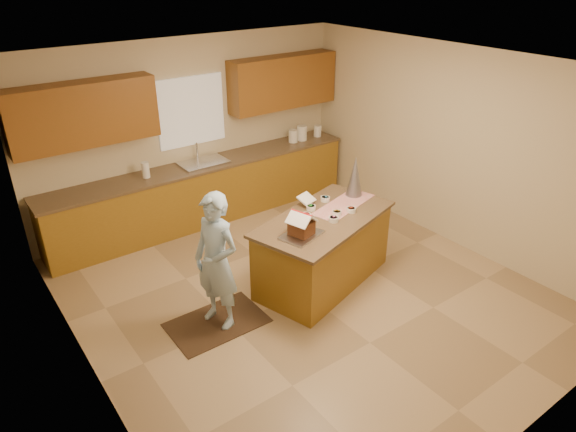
# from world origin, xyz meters

# --- Properties ---
(floor) EXTENTS (5.50, 5.50, 0.00)m
(floor) POSITION_xyz_m (0.00, 0.00, 0.00)
(floor) COLOR tan
(floor) RESTS_ON ground
(ceiling) EXTENTS (5.50, 5.50, 0.00)m
(ceiling) POSITION_xyz_m (0.00, 0.00, 2.70)
(ceiling) COLOR silver
(ceiling) RESTS_ON floor
(wall_back) EXTENTS (5.50, 5.50, 0.00)m
(wall_back) POSITION_xyz_m (0.00, 2.75, 1.35)
(wall_back) COLOR beige
(wall_back) RESTS_ON floor
(wall_front) EXTENTS (5.50, 5.50, 0.00)m
(wall_front) POSITION_xyz_m (0.00, -2.75, 1.35)
(wall_front) COLOR beige
(wall_front) RESTS_ON floor
(wall_left) EXTENTS (5.50, 5.50, 0.00)m
(wall_left) POSITION_xyz_m (-2.50, 0.00, 1.35)
(wall_left) COLOR beige
(wall_left) RESTS_ON floor
(wall_right) EXTENTS (5.50, 5.50, 0.00)m
(wall_right) POSITION_xyz_m (2.50, 0.00, 1.35)
(wall_right) COLOR beige
(wall_right) RESTS_ON floor
(stone_accent) EXTENTS (0.00, 2.50, 2.50)m
(stone_accent) POSITION_xyz_m (-2.48, -0.80, 1.25)
(stone_accent) COLOR gray
(stone_accent) RESTS_ON wall_left
(window_curtain) EXTENTS (1.05, 0.03, 1.00)m
(window_curtain) POSITION_xyz_m (0.00, 2.72, 1.65)
(window_curtain) COLOR white
(window_curtain) RESTS_ON wall_back
(back_counter_base) EXTENTS (4.80, 0.60, 0.88)m
(back_counter_base) POSITION_xyz_m (0.00, 2.45, 0.44)
(back_counter_base) COLOR olive
(back_counter_base) RESTS_ON floor
(back_counter_top) EXTENTS (4.85, 0.63, 0.04)m
(back_counter_top) POSITION_xyz_m (0.00, 2.45, 0.90)
(back_counter_top) COLOR brown
(back_counter_top) RESTS_ON back_counter_base
(upper_cabinet_left) EXTENTS (1.85, 0.35, 0.80)m
(upper_cabinet_left) POSITION_xyz_m (-1.55, 2.57, 1.90)
(upper_cabinet_left) COLOR brown
(upper_cabinet_left) RESTS_ON wall_back
(upper_cabinet_right) EXTENTS (1.85, 0.35, 0.80)m
(upper_cabinet_right) POSITION_xyz_m (1.55, 2.57, 1.90)
(upper_cabinet_right) COLOR brown
(upper_cabinet_right) RESTS_ON wall_back
(sink) EXTENTS (0.70, 0.45, 0.12)m
(sink) POSITION_xyz_m (0.00, 2.45, 0.89)
(sink) COLOR silver
(sink) RESTS_ON back_counter_top
(faucet) EXTENTS (0.03, 0.03, 0.28)m
(faucet) POSITION_xyz_m (0.00, 2.63, 1.06)
(faucet) COLOR silver
(faucet) RESTS_ON back_counter_top
(island_base) EXTENTS (1.92, 1.33, 0.85)m
(island_base) POSITION_xyz_m (0.35, 0.08, 0.43)
(island_base) COLOR olive
(island_base) RESTS_ON floor
(island_top) EXTENTS (2.02, 1.43, 0.04)m
(island_top) POSITION_xyz_m (0.35, 0.08, 0.87)
(island_top) COLOR brown
(island_top) RESTS_ON island_base
(table_runner) EXTENTS (1.03, 0.61, 0.01)m
(table_runner) POSITION_xyz_m (0.77, 0.20, 0.90)
(table_runner) COLOR #A10B10
(table_runner) RESTS_ON island_top
(baking_tray) EXTENTS (0.52, 0.44, 0.02)m
(baking_tray) POSITION_xyz_m (-0.15, -0.11, 0.91)
(baking_tray) COLOR silver
(baking_tray) RESTS_ON island_top
(cookbook) EXTENTS (0.25, 0.22, 0.09)m
(cookbook) POSITION_xyz_m (0.39, 0.48, 0.98)
(cookbook) COLOR white
(cookbook) RESTS_ON island_top
(tinsel_tree) EXTENTS (0.27, 0.27, 0.53)m
(tinsel_tree) POSITION_xyz_m (1.07, 0.34, 1.16)
(tinsel_tree) COLOR #ABABB7
(tinsel_tree) RESTS_ON island_top
(rug) EXTENTS (1.06, 0.69, 0.01)m
(rug) POSITION_xyz_m (-1.15, 0.12, 0.01)
(rug) COLOR black
(rug) RESTS_ON floor
(boy) EXTENTS (0.53, 0.66, 1.56)m
(boy) POSITION_xyz_m (-1.10, 0.12, 0.79)
(boy) COLOR #A8CDEF
(boy) RESTS_ON rug
(canister_a) EXTENTS (0.15, 0.15, 0.21)m
(canister_a) POSITION_xyz_m (1.66, 2.45, 1.02)
(canister_a) COLOR white
(canister_a) RESTS_ON back_counter_top
(canister_b) EXTENTS (0.17, 0.17, 0.24)m
(canister_b) POSITION_xyz_m (1.85, 2.45, 1.04)
(canister_b) COLOR white
(canister_b) RESTS_ON back_counter_top
(canister_c) EXTENTS (0.13, 0.13, 0.19)m
(canister_c) POSITION_xyz_m (2.18, 2.45, 1.01)
(canister_c) COLOR white
(canister_c) RESTS_ON back_counter_top
(paper_towel) EXTENTS (0.10, 0.10, 0.23)m
(paper_towel) POSITION_xyz_m (-0.89, 2.45, 1.03)
(paper_towel) COLOR white
(paper_towel) RESTS_ON back_counter_top
(gingerbread_house) EXTENTS (0.33, 0.34, 0.27)m
(gingerbread_house) POSITION_xyz_m (-0.15, -0.11, 1.02)
(gingerbread_house) COLOR #5B3418
(gingerbread_house) RESTS_ON baking_tray
(candy_bowls) EXTENTS (0.75, 0.61, 0.05)m
(candy_bowls) POSITION_xyz_m (0.41, 0.18, 0.92)
(candy_bowls) COLOR #378DD0
(candy_bowls) RESTS_ON island_top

